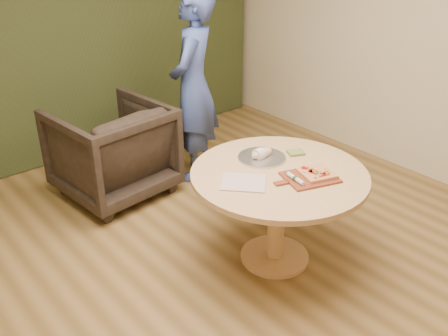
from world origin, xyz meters
name	(u,v)px	position (x,y,z in m)	size (l,w,h in m)	color
room_shell	(262,102)	(0.00, 0.00, 1.40)	(5.04, 6.04, 2.84)	olive
curtain	(57,25)	(0.00, 2.90, 1.40)	(4.80, 0.14, 2.78)	#283216
pedestal_table	(278,189)	(0.36, 0.17, 0.61)	(1.26, 1.26, 0.75)	tan
pizza_paddle	(309,178)	(0.45, -0.03, 0.76)	(0.47, 0.38, 0.01)	brown
flatbread_pizza	(317,173)	(0.51, -0.04, 0.78)	(0.28, 0.28, 0.04)	#DA9055
cutlery_roll	(295,179)	(0.34, -0.01, 0.78)	(0.06, 0.20, 0.03)	silver
newspaper	(244,182)	(0.06, 0.21, 0.76)	(0.30, 0.25, 0.01)	white
serving_tray	(262,158)	(0.42, 0.41, 0.76)	(0.36, 0.36, 0.02)	silver
bread_roll	(261,154)	(0.41, 0.41, 0.79)	(0.19, 0.09, 0.09)	#E0BD88
green_packet	(296,153)	(0.67, 0.30, 0.76)	(0.12, 0.10, 0.02)	#55642D
armchair	(111,146)	(-0.07, 1.87, 0.48)	(0.93, 0.87, 0.96)	black
person_standing	(193,87)	(0.74, 1.68, 0.92)	(0.67, 0.44, 1.84)	#384D94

